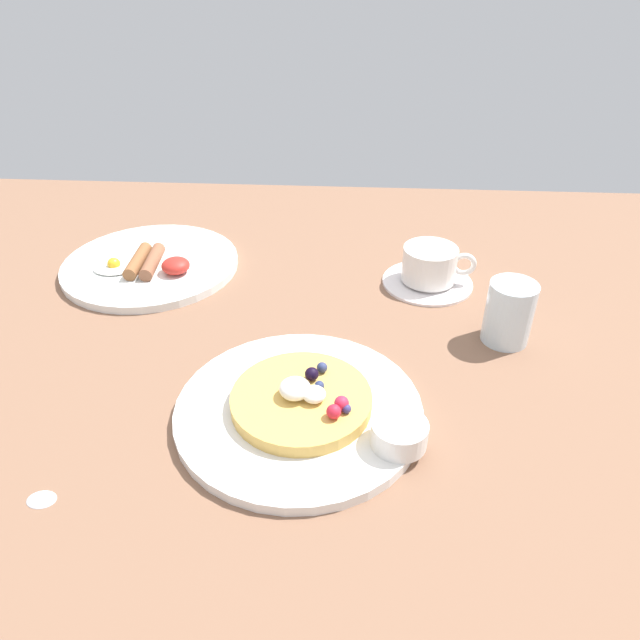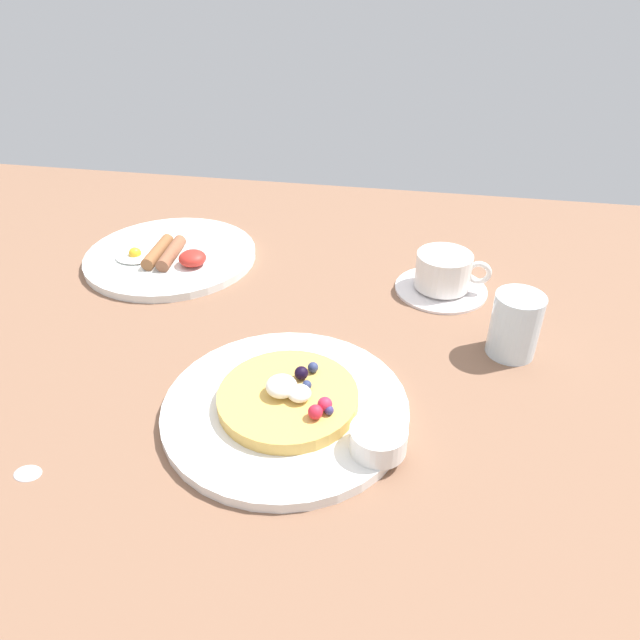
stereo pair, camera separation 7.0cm
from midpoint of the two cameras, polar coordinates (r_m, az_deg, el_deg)
name	(u,v)px [view 2 (the right image)]	position (r m, az deg, el deg)	size (l,w,h in m)	color
ground_plane	(274,351)	(0.77, -1.98, -3.17)	(2.03, 1.15, 0.03)	brown
pancake_plate	(286,408)	(0.65, -0.31, -8.77)	(0.28, 0.28, 0.01)	white
pancake_with_berries	(289,397)	(0.64, 0.05, -7.73)	(0.16, 0.16, 0.04)	gold
syrup_ramekin	(378,439)	(0.60, 9.20, -11.64)	(0.06, 0.06, 0.03)	white
breakfast_plate	(171,256)	(0.98, -12.50, 6.14)	(0.28, 0.28, 0.01)	white
fried_breakfast	(167,255)	(0.95, -12.83, 6.25)	(0.15, 0.09, 0.03)	brown
coffee_saucer	(441,288)	(0.90, 14.05, 3.03)	(0.14, 0.14, 0.01)	white
coffee_cup	(444,270)	(0.88, 14.42, 4.76)	(0.11, 0.08, 0.05)	white
water_glass	(515,325)	(0.77, 21.19, -0.55)	(0.06, 0.06, 0.08)	silver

